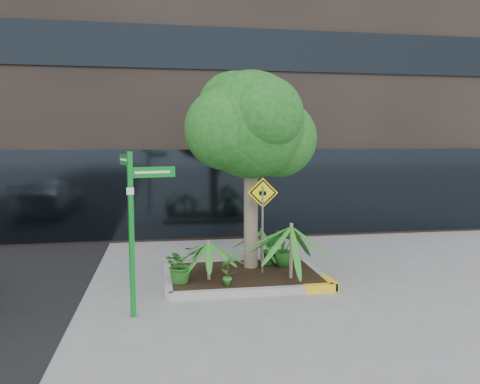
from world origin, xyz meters
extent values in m
plane|color=gray|center=(0.00, 0.00, 0.00)|extent=(80.00, 80.00, 0.00)
cube|color=#2D2621|center=(0.50, 8.50, 7.50)|extent=(18.00, 8.00, 15.00)
cube|color=#9E9E99|center=(0.20, 1.40, 0.07)|extent=(3.20, 0.15, 0.15)
cube|color=#9E9E99|center=(0.20, -0.80, 0.07)|extent=(3.20, 0.15, 0.15)
cube|color=#9E9E99|center=(-1.40, 0.30, 0.07)|extent=(0.15, 2.20, 0.15)
cube|color=#9E9E99|center=(1.80, 0.30, 0.07)|extent=(0.15, 2.20, 0.15)
cube|color=yellow|center=(1.50, -0.80, 0.07)|extent=(0.60, 0.17, 0.15)
cube|color=black|center=(0.20, 0.30, 0.12)|extent=(3.05, 2.05, 0.06)
cylinder|color=gray|center=(0.43, 0.74, 1.45)|extent=(0.31, 0.31, 2.89)
cylinder|color=gray|center=(0.53, 0.74, 2.51)|extent=(0.55, 0.15, 0.94)
sphere|color=#164F1B|center=(0.43, 0.74, 3.28)|extent=(2.32, 2.32, 2.32)
sphere|color=#164F1B|center=(1.11, 1.03, 2.99)|extent=(1.74, 1.74, 1.74)
sphere|color=#164F1B|center=(-0.15, 0.54, 3.18)|extent=(1.74, 1.74, 1.74)
sphere|color=#164F1B|center=(0.62, 0.16, 3.47)|extent=(1.54, 1.54, 1.54)
sphere|color=#164F1B|center=(0.14, 1.22, 3.67)|extent=(1.64, 1.64, 1.64)
cylinder|color=gray|center=(1.08, -0.23, 0.72)|extent=(0.07, 0.07, 1.13)
cylinder|color=gray|center=(-0.59, -0.06, 0.55)|extent=(0.07, 0.07, 0.81)
cylinder|color=gray|center=(0.78, 1.20, 0.53)|extent=(0.07, 0.07, 0.77)
imported|color=#21631C|center=(-1.15, -0.19, 0.52)|extent=(0.94, 0.94, 0.75)
imported|color=#1F5A1B|center=(1.17, 0.66, 0.57)|extent=(0.61, 0.61, 0.83)
imported|color=#327624|center=(-0.27, -0.55, 0.44)|extent=(0.43, 0.43, 0.58)
imported|color=#1A5A1D|center=(0.92, 0.83, 0.52)|extent=(0.56, 0.56, 0.73)
cube|color=#0C8423|center=(-2.00, -1.50, 1.38)|extent=(0.10, 0.10, 2.76)
cube|color=#0C8423|center=(-1.64, -1.40, 2.41)|extent=(0.75, 0.23, 0.18)
cube|color=#0C8423|center=(-2.10, -1.14, 2.61)|extent=(0.23, 0.75, 0.18)
cube|color=white|center=(-1.64, -1.41, 2.41)|extent=(0.57, 0.16, 0.04)
cube|color=white|center=(-2.12, -1.14, 2.61)|extent=(0.16, 0.57, 0.04)
cube|color=white|center=(-2.00, -1.54, 2.12)|extent=(0.11, 0.04, 0.12)
cylinder|color=slate|center=(0.57, 0.18, 1.08)|extent=(0.08, 0.16, 1.86)
cube|color=yellow|center=(0.57, 0.16, 1.87)|extent=(0.61, 0.17, 0.62)
cube|color=black|center=(0.57, 0.14, 1.87)|extent=(0.54, 0.14, 0.56)
cube|color=yellow|center=(0.57, 0.14, 1.87)|extent=(0.46, 0.12, 0.47)
cube|color=black|center=(0.56, 0.14, 1.86)|extent=(0.14, 0.04, 0.08)
camera|label=1|loc=(-1.50, -9.25, 2.90)|focal=35.00mm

